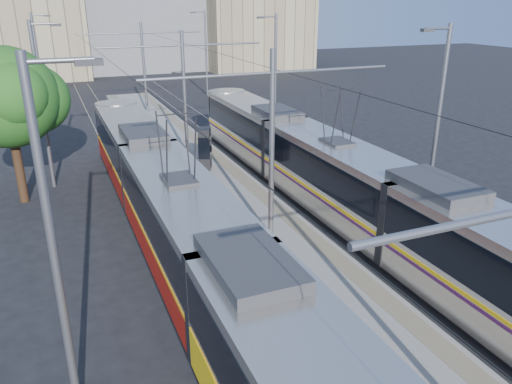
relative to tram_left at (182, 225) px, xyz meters
name	(u,v)px	position (x,y,z in m)	size (l,w,h in m)	color
ground	(402,379)	(3.60, -7.35, -1.71)	(160.00, 160.00, 0.00)	black
platform	(203,171)	(3.60, 9.65, -1.56)	(4.00, 50.00, 0.30)	gray
tactile_strip_left	(176,172)	(2.15, 9.65, -1.40)	(0.70, 50.00, 0.01)	gray
tactile_strip_right	(228,165)	(5.05, 9.65, -1.40)	(0.70, 50.00, 0.01)	gray
rails	(203,174)	(3.60, 9.65, -1.69)	(8.71, 70.00, 0.03)	gray
tram_left	(182,225)	(0.00, 0.00, 0.00)	(2.43, 30.68, 5.50)	black
tram_right	(335,176)	(7.20, 2.03, 0.15)	(2.43, 29.40, 5.50)	black
catenary	(217,100)	(3.60, 6.80, 2.82)	(9.20, 70.00, 7.00)	slate
street_lamps	(180,85)	(3.60, 13.65, 2.48)	(15.18, 38.22, 8.00)	slate
shelter	(205,148)	(3.78, 9.61, -0.24)	(0.96, 1.17, 2.22)	black
tree	(14,98)	(-4.96, 9.26, 3.07)	(4.86, 4.50, 7.07)	#382314
building_left	(9,13)	(-6.40, 52.65, 5.68)	(16.32, 12.24, 14.75)	tan
building_centre	(142,15)	(9.60, 56.65, 5.22)	(18.36, 14.28, 13.84)	slate
building_right	(254,25)	(23.60, 50.65, 3.92)	(14.28, 10.20, 11.24)	tan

